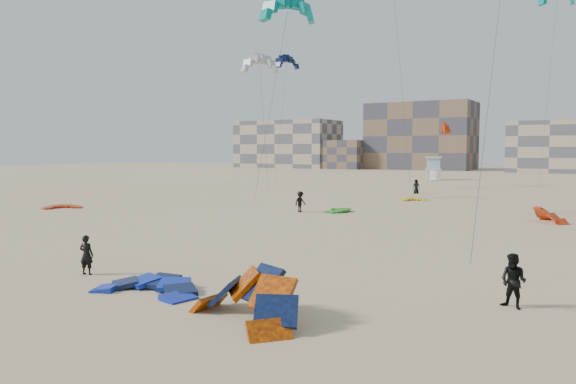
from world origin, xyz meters
The scene contains 19 objects.
ground centered at (0.00, 0.00, 0.00)m, with size 320.00×320.00×0.00m, color #CCB389.
kite_ground_blue centered at (3.15, -1.31, 0.00)m, with size 3.84×3.98×0.81m, color #1320CA, non-canonical shape.
kite_ground_orange centered at (8.30, -2.34, 0.00)m, with size 4.32×3.56×2.55m, color #FF5D00, non-canonical shape.
kite_ground_red centered at (-25.54, 16.58, 0.00)m, with size 3.00×3.17×0.50m, color #C32001, non-canonical shape.
kite_ground_green centered at (-2.92, 27.09, 0.00)m, with size 3.04×3.22×0.51m, color #1A9B20, non-canonical shape.
kite_ground_red_far centered at (13.65, 28.72, 0.00)m, with size 3.19×2.84×1.80m, color #C32001, non-canonical shape.
kite_ground_yellow centered at (-0.56, 40.54, 0.00)m, with size 2.85×2.97×0.61m, color orange, non-canonical shape.
kitesurfer_main centered at (-1.24, -0.52, 0.85)m, with size 0.62×0.41×1.70m, color black.
kitesurfer_b centered at (15.20, 3.43, 0.93)m, with size 0.90×0.70×1.85m, color black.
kitesurfer_c centered at (-5.43, 25.08, 0.89)m, with size 1.15×0.66×1.78m, color black.
kitesurfer_e centered at (-3.35, 49.63, 0.88)m, with size 0.86×0.56×1.76m, color black.
kite_fly_teal_a centered at (-4.59, 21.64, 16.03)m, with size 6.08×5.76×16.53m.
kite_fly_grey centered at (-15.64, 34.14, 14.31)m, with size 5.88×5.93×14.73m.
kite_fly_navy centered at (-20.58, 47.94, 16.73)m, with size 4.60×4.94×17.06m.
kite_fly_red centered at (-4.05, 64.52, 8.25)m, with size 4.03×7.02×8.41m.
lifeguard_tower_far centered at (-11.02, 82.40, 2.02)m, with size 3.54×5.95×4.08m.
condo_west_a centered at (-70.00, 130.00, 7.00)m, with size 30.00×15.00×14.00m, color tan.
condo_west_b centered at (-30.00, 134.00, 9.00)m, with size 28.00×14.00×18.00m, color brown.
condo_fill_left centered at (-50.00, 128.00, 4.00)m, with size 12.00×10.00×8.00m, color brown.
Camera 1 is at (18.26, -16.27, 5.30)m, focal length 35.00 mm.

